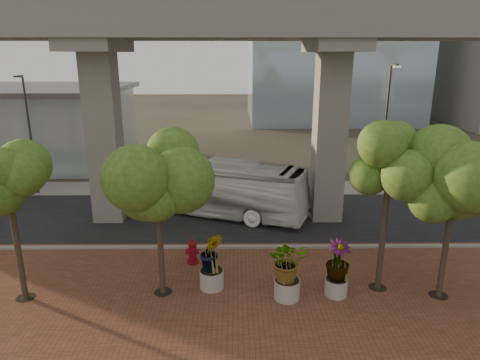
{
  "coord_description": "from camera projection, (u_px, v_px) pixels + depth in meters",
  "views": [
    {
      "loc": [
        1.0,
        -20.55,
        8.89
      ],
      "look_at": [
        1.2,
        0.5,
        2.68
      ],
      "focal_mm": 32.0,
      "sensor_mm": 36.0,
      "label": 1
    }
  ],
  "objects": [
    {
      "name": "ground",
      "position": [
        217.0,
        232.0,
        22.21
      ],
      "size": [
        160.0,
        160.0,
        0.0
      ],
      "primitive_type": "plane",
      "color": "#312D24",
      "rests_on": "ground"
    },
    {
      "name": "brick_plaza",
      "position": [
        207.0,
        325.0,
        14.53
      ],
      "size": [
        70.0,
        13.0,
        0.06
      ],
      "primitive_type": "cube",
      "color": "brown",
      "rests_on": "ground"
    },
    {
      "name": "asphalt_road",
      "position": [
        219.0,
        218.0,
        24.13
      ],
      "size": [
        90.0,
        8.0,
        0.04
      ],
      "primitive_type": "cube",
      "color": "black",
      "rests_on": "ground"
    },
    {
      "name": "curb_strip",
      "position": [
        215.0,
        247.0,
        20.27
      ],
      "size": [
        70.0,
        0.25,
        0.16
      ],
      "primitive_type": "cube",
      "color": "gray",
      "rests_on": "ground"
    },
    {
      "name": "far_sidewalk",
      "position": [
        222.0,
        188.0,
        29.4
      ],
      "size": [
        90.0,
        3.0,
        0.06
      ],
      "primitive_type": "cube",
      "color": "gray",
      "rests_on": "ground"
    },
    {
      "name": "transit_viaduct",
      "position": [
        217.0,
        86.0,
        22.07
      ],
      "size": [
        72.0,
        5.6,
        12.4
      ],
      "color": "gray",
      "rests_on": "ground"
    },
    {
      "name": "transit_bus",
      "position": [
        211.0,
        188.0,
        24.45
      ],
      "size": [
        11.26,
        6.58,
        3.09
      ],
      "primitive_type": "imported",
      "rotation": [
        0.0,
        0.0,
        1.19
      ],
      "color": "white",
      "rests_on": "ground"
    },
    {
      "name": "fire_hydrant",
      "position": [
        192.0,
        251.0,
        18.68
      ],
      "size": [
        0.58,
        0.52,
        1.16
      ],
      "color": "maroon",
      "rests_on": "ground"
    },
    {
      "name": "planter_front",
      "position": [
        288.0,
        264.0,
        15.71
      ],
      "size": [
        2.14,
        2.14,
        2.36
      ],
      "color": "gray",
      "rests_on": "ground"
    },
    {
      "name": "planter_right",
      "position": [
        338.0,
        263.0,
        15.95
      ],
      "size": [
        2.09,
        2.09,
        2.23
      ],
      "color": "gray",
      "rests_on": "ground"
    },
    {
      "name": "planter_left",
      "position": [
        211.0,
        255.0,
        16.45
      ],
      "size": [
        2.11,
        2.11,
        2.32
      ],
      "color": "gray",
      "rests_on": "ground"
    },
    {
      "name": "street_tree_far_west",
      "position": [
        8.0,
        187.0,
        14.9
      ],
      "size": [
        3.3,
        3.3,
        5.9
      ],
      "color": "#483C29",
      "rests_on": "ground"
    },
    {
      "name": "street_tree_near_west",
      "position": [
        157.0,
        183.0,
        15.26
      ],
      "size": [
        3.77,
        3.77,
        6.15
      ],
      "color": "#483C29",
      "rests_on": "ground"
    },
    {
      "name": "street_tree_near_east",
      "position": [
        390.0,
        163.0,
        15.41
      ],
      "size": [
        3.49,
        3.49,
        6.67
      ],
      "color": "#483C29",
      "rests_on": "ground"
    },
    {
      "name": "street_tree_far_east",
      "position": [
        455.0,
        182.0,
        15.0
      ],
      "size": [
        3.67,
        3.67,
        6.21
      ],
      "color": "#483C29",
      "rests_on": "ground"
    },
    {
      "name": "streetlamp_west",
      "position": [
        29.0,
        127.0,
        27.01
      ],
      "size": [
        0.38,
        1.1,
        7.63
      ],
      "color": "#2E2F33",
      "rests_on": "ground"
    },
    {
      "name": "streetlamp_east",
      "position": [
        387.0,
        120.0,
        27.44
      ],
      "size": [
        0.41,
        1.2,
        8.3
      ],
      "color": "#2B2A2F",
      "rests_on": "ground"
    }
  ]
}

